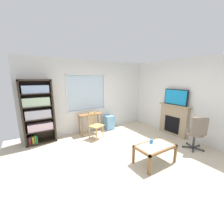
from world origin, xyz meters
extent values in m
cube|color=beige|center=(0.00, 0.00, -0.01)|extent=(5.88, 5.57, 0.02)
cube|color=silver|center=(0.00, 2.29, 0.41)|extent=(4.88, 0.12, 0.81)
cube|color=silver|center=(0.00, 2.29, 2.43)|extent=(4.88, 0.12, 0.52)
cube|color=silver|center=(-1.68, 2.29, 1.49)|extent=(1.52, 0.12, 1.35)
cube|color=silver|center=(1.51, 2.29, 1.49)|extent=(1.85, 0.12, 1.35)
cube|color=silver|center=(-0.16, 2.30, 1.49)|extent=(1.50, 0.02, 1.35)
cube|color=white|center=(-0.16, 2.23, 0.83)|extent=(1.56, 0.06, 0.03)
cube|color=white|center=(-0.16, 2.23, 2.15)|extent=(1.56, 0.06, 0.03)
cube|color=white|center=(-0.92, 2.23, 1.49)|extent=(0.03, 0.06, 1.35)
cube|color=white|center=(0.59, 2.23, 1.49)|extent=(0.03, 0.06, 1.35)
cube|color=silver|center=(2.50, 0.00, 1.34)|extent=(0.12, 4.77, 2.68)
cube|color=#2D2319|center=(-2.29, 2.04, 1.00)|extent=(0.05, 0.38, 2.00)
cube|color=#2D2319|center=(-1.44, 2.04, 1.00)|extent=(0.05, 0.38, 2.00)
cube|color=#2D2319|center=(-1.86, 2.04, 1.97)|extent=(0.90, 0.38, 0.05)
cube|color=#2D2319|center=(-1.86, 2.04, 0.03)|extent=(0.90, 0.38, 0.05)
cube|color=#2D2319|center=(-1.86, 2.22, 1.00)|extent=(0.90, 0.02, 2.00)
cube|color=#2D2319|center=(-1.86, 2.04, 0.41)|extent=(0.85, 0.36, 0.02)
cube|color=#2D2319|center=(-1.86, 2.04, 0.80)|extent=(0.85, 0.36, 0.02)
cube|color=#2D2319|center=(-1.86, 2.04, 1.19)|extent=(0.85, 0.36, 0.02)
cube|color=#2D2319|center=(-1.86, 2.04, 1.58)|extent=(0.85, 0.36, 0.02)
cube|color=beige|center=(-1.85, 2.03, 0.54)|extent=(0.72, 0.29, 0.23)
cube|color=#B2B2BC|center=(-1.87, 2.03, 0.95)|extent=(0.71, 0.30, 0.27)
cube|color=#B7D6B2|center=(-1.88, 2.03, 1.33)|extent=(0.74, 0.29, 0.26)
cube|color=#9EBCDB|center=(-1.86, 2.03, 1.71)|extent=(0.72, 0.29, 0.23)
cube|color=black|center=(-2.23, 2.02, 0.16)|extent=(0.04, 0.30, 0.22)
cube|color=red|center=(-2.19, 2.02, 0.16)|extent=(0.03, 0.30, 0.23)
cube|color=black|center=(-2.15, 2.02, 0.18)|extent=(0.04, 0.29, 0.26)
cube|color=yellow|center=(-2.11, 2.02, 0.16)|extent=(0.03, 0.26, 0.22)
cube|color=orange|center=(-2.07, 2.02, 0.16)|extent=(0.02, 0.21, 0.23)
cube|color=green|center=(-2.03, 2.02, 0.18)|extent=(0.04, 0.27, 0.26)
cube|color=green|center=(-1.99, 2.02, 0.17)|extent=(0.02, 0.30, 0.24)
cube|color=olive|center=(-0.18, 1.94, 0.74)|extent=(0.87, 0.39, 0.03)
cylinder|color=olive|center=(-0.56, 1.79, 0.36)|extent=(0.04, 0.04, 0.73)
cylinder|color=olive|center=(0.20, 1.79, 0.36)|extent=(0.04, 0.04, 0.73)
cylinder|color=olive|center=(-0.56, 2.08, 0.36)|extent=(0.04, 0.04, 0.73)
cylinder|color=olive|center=(0.20, 2.08, 0.36)|extent=(0.04, 0.04, 0.73)
cube|color=tan|center=(-0.21, 1.39, 0.45)|extent=(0.54, 0.53, 0.04)
cylinder|color=tan|center=(-0.30, 1.17, 0.22)|extent=(0.04, 0.04, 0.43)
cylinder|color=tan|center=(0.01, 1.31, 0.22)|extent=(0.04, 0.04, 0.43)
cylinder|color=tan|center=(-0.43, 1.46, 0.22)|extent=(0.04, 0.04, 0.43)
cylinder|color=tan|center=(-0.12, 1.60, 0.22)|extent=(0.04, 0.04, 0.43)
cylinder|color=tan|center=(-0.43, 1.46, 0.68)|extent=(0.04, 0.04, 0.45)
cylinder|color=tan|center=(-0.12, 1.60, 0.68)|extent=(0.04, 0.04, 0.45)
cube|color=tan|center=(-0.27, 1.53, 0.87)|extent=(0.34, 0.18, 0.06)
cylinder|color=tan|center=(-0.37, 1.49, 0.65)|extent=(0.02, 0.02, 0.35)
cylinder|color=tan|center=(-0.27, 1.53, 0.65)|extent=(0.02, 0.02, 0.35)
cylinder|color=tan|center=(-0.18, 1.57, 0.65)|extent=(0.02, 0.02, 0.35)
cube|color=#72ADDB|center=(0.64, 1.99, 0.28)|extent=(0.35, 0.40, 0.55)
cube|color=tan|center=(2.35, 0.22, 0.54)|extent=(0.18, 1.04, 1.07)
cube|color=black|center=(2.25, 0.22, 0.39)|extent=(0.03, 0.57, 0.59)
cube|color=tan|center=(2.33, 0.22, 1.09)|extent=(0.26, 1.14, 0.04)
cube|color=black|center=(2.33, 0.22, 1.38)|extent=(0.05, 0.87, 0.54)
cube|color=#198CCC|center=(2.30, 0.22, 1.38)|extent=(0.01, 0.82, 0.49)
cylinder|color=#7A6B5B|center=(1.89, -0.80, 0.48)|extent=(0.48, 0.48, 0.09)
cube|color=#7A6B5B|center=(1.74, -0.97, 0.76)|extent=(0.35, 0.33, 0.48)
cylinder|color=#38383D|center=(1.89, -0.80, 0.24)|extent=(0.06, 0.06, 0.42)
cube|color=#38383D|center=(1.78, -0.71, 0.03)|extent=(0.23, 0.22, 0.03)
cylinder|color=#38383D|center=(1.68, -0.61, 0.03)|extent=(0.05, 0.05, 0.05)
cube|color=#38383D|center=(1.77, -0.87, 0.03)|extent=(0.26, 0.17, 0.03)
cylinder|color=#38383D|center=(1.64, -0.94, 0.03)|extent=(0.05, 0.05, 0.05)
cube|color=#38383D|center=(1.92, -0.94, 0.03)|extent=(0.09, 0.28, 0.03)
cylinder|color=#38383D|center=(1.94, -1.08, 0.03)|extent=(0.05, 0.05, 0.05)
cube|color=#38383D|center=(2.03, -0.82, 0.03)|extent=(0.28, 0.07, 0.03)
cylinder|color=#38383D|center=(2.17, -0.84, 0.03)|extent=(0.05, 0.05, 0.05)
cube|color=#38383D|center=(1.95, -0.68, 0.03)|extent=(0.15, 0.27, 0.03)
cylinder|color=#38383D|center=(2.00, -0.55, 0.03)|extent=(0.05, 0.05, 0.05)
cube|color=#8C9E99|center=(0.34, -0.70, 0.45)|extent=(0.84, 0.46, 0.02)
cube|color=brown|center=(0.34, -0.96, 0.43)|extent=(0.94, 0.05, 0.05)
cube|color=brown|center=(0.34, -0.44, 0.43)|extent=(0.94, 0.05, 0.05)
cube|color=brown|center=(-0.11, -0.70, 0.43)|extent=(0.05, 0.56, 0.05)
cube|color=brown|center=(0.79, -0.70, 0.43)|extent=(0.05, 0.56, 0.05)
cube|color=brown|center=(-0.11, -0.96, 0.20)|extent=(0.05, 0.05, 0.41)
cube|color=brown|center=(0.79, -0.96, 0.20)|extent=(0.05, 0.05, 0.41)
cube|color=brown|center=(-0.11, -0.44, 0.20)|extent=(0.05, 0.05, 0.41)
cube|color=brown|center=(0.79, -0.44, 0.20)|extent=(0.05, 0.05, 0.41)
cylinder|color=#337FD6|center=(0.36, -0.56, 0.50)|extent=(0.07, 0.07, 0.09)
camera|label=1|loc=(-2.21, -2.82, 2.01)|focal=22.92mm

